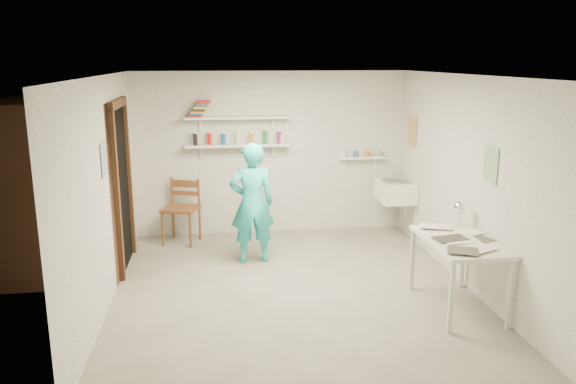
{
  "coord_description": "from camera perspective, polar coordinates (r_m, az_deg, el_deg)",
  "views": [
    {
      "loc": [
        -0.86,
        -5.92,
        2.57
      ],
      "look_at": [
        0.0,
        0.4,
        1.05
      ],
      "focal_mm": 35.0,
      "sensor_mm": 36.0,
      "label": 1
    }
  ],
  "objects": [
    {
      "name": "wall_clock",
      "position": [
        7.3,
        -3.71,
        1.26
      ],
      "size": [
        0.28,
        0.05,
        0.28
      ],
      "primitive_type": "cylinder",
      "rotation": [
        1.57,
        0.0,
        0.07
      ],
      "color": "beige",
      "rests_on": "man"
    },
    {
      "name": "shelf_upper",
      "position": [
        8.1,
        -5.19,
        7.54
      ],
      "size": [
        1.5,
        0.22,
        0.03
      ],
      "primitive_type": "cube",
      "color": "white",
      "rests_on": "wall_back"
    },
    {
      "name": "man",
      "position": [
        7.14,
        -3.67,
        -1.15
      ],
      "size": [
        0.59,
        0.41,
        1.56
      ],
      "primitive_type": "imported",
      "rotation": [
        0.0,
        0.0,
        3.21
      ],
      "color": "#26BEC2",
      "rests_on": "ground"
    },
    {
      "name": "wall_front",
      "position": [
        4.01,
        5.14,
        -6.69
      ],
      "size": [
        4.0,
        0.02,
        2.4
      ],
      "primitive_type": "cube",
      "color": "silver",
      "rests_on": "ground"
    },
    {
      "name": "belfast_sink",
      "position": [
        8.27,
        10.87,
        0.09
      ],
      "size": [
        0.48,
        0.6,
        0.3
      ],
      "primitive_type": "cube",
      "color": "white",
      "rests_on": "wall_right"
    },
    {
      "name": "poster_right_b",
      "position": [
        6.17,
        19.88,
        2.61
      ],
      "size": [
        0.01,
        0.3,
        0.38
      ],
      "primitive_type": "cube",
      "color": "#3F724C",
      "rests_on": "wall_right"
    },
    {
      "name": "poster_left",
      "position": [
        6.17,
        -18.2,
        3.2
      ],
      "size": [
        0.01,
        0.28,
        0.36
      ],
      "primitive_type": "cube",
      "color": "#334C7F",
      "rests_on": "wall_left"
    },
    {
      "name": "papers",
      "position": [
        6.05,
        17.11,
        -4.5
      ],
      "size": [
        0.3,
        0.22,
        0.03
      ],
      "color": "silver",
      "rests_on": "work_table"
    },
    {
      "name": "shelf_lower",
      "position": [
        8.15,
        -5.13,
        4.75
      ],
      "size": [
        1.5,
        0.22,
        0.03
      ],
      "primitive_type": "cube",
      "color": "white",
      "rests_on": "wall_back"
    },
    {
      "name": "door_lintel",
      "position": [
        7.08,
        -16.93,
        8.62
      ],
      "size": [
        0.06,
        1.05,
        0.1
      ],
      "primitive_type": "cube",
      "color": "brown",
      "rests_on": "wall_left"
    },
    {
      "name": "wall_right",
      "position": [
        6.72,
        17.72,
        0.99
      ],
      "size": [
        0.02,
        4.5,
        2.4
      ],
      "primitive_type": "cube",
      "color": "silver",
      "rests_on": "ground"
    },
    {
      "name": "poster_right_a",
      "position": [
        8.29,
        12.48,
        6.03
      ],
      "size": [
        0.01,
        0.34,
        0.42
      ],
      "primitive_type": "cube",
      "color": "#995933",
      "rests_on": "wall_right"
    },
    {
      "name": "spray_cans",
      "position": [
        8.14,
        -5.15,
        5.44
      ],
      "size": [
        1.26,
        0.06,
        0.17
      ],
      "color": "black",
      "rests_on": "shelf_lower"
    },
    {
      "name": "ledge_shelf",
      "position": [
        8.51,
        7.44,
        3.49
      ],
      "size": [
        0.7,
        0.14,
        0.03
      ],
      "primitive_type": "cube",
      "color": "white",
      "rests_on": "wall_back"
    },
    {
      "name": "work_table",
      "position": [
        6.18,
        16.86,
        -7.99
      ],
      "size": [
        0.68,
        1.14,
        0.76
      ],
      "primitive_type": "cube",
      "color": "silver",
      "rests_on": "ground"
    },
    {
      "name": "wall_back",
      "position": [
        8.34,
        -1.72,
        3.95
      ],
      "size": [
        4.0,
        0.02,
        2.4
      ],
      "primitive_type": "cube",
      "color": "silver",
      "rests_on": "ground"
    },
    {
      "name": "wall_left",
      "position": [
        6.19,
        -18.25,
        -0.08
      ],
      "size": [
        0.02,
        4.5,
        2.4
      ],
      "primitive_type": "cube",
      "color": "silver",
      "rests_on": "ground"
    },
    {
      "name": "book_stack",
      "position": [
        8.09,
        -9.01,
        8.32
      ],
      "size": [
        0.32,
        0.14,
        0.22
      ],
      "color": "red",
      "rests_on": "shelf_upper"
    },
    {
      "name": "corridor_box",
      "position": [
        7.37,
        -22.01,
        0.51
      ],
      "size": [
        1.4,
        1.5,
        2.1
      ],
      "primitive_type": "cube",
      "color": "brown",
      "rests_on": "ground"
    },
    {
      "name": "doorway_recess",
      "position": [
        7.24,
        -16.53,
        0.31
      ],
      "size": [
        0.02,
        0.9,
        2.0
      ],
      "primitive_type": "cube",
      "color": "black",
      "rests_on": "wall_left"
    },
    {
      "name": "wooden_chair",
      "position": [
        8.09,
        -10.83,
        -1.67
      ],
      "size": [
        0.58,
        0.57,
        1.0
      ],
      "primitive_type": "cube",
      "rotation": [
        0.0,
        0.0,
        -0.32
      ],
      "color": "brown",
      "rests_on": "ground"
    },
    {
      "name": "ledge_pots",
      "position": [
        8.5,
        7.45,
        3.88
      ],
      "size": [
        0.48,
        0.07,
        0.09
      ],
      "color": "silver",
      "rests_on": "ledge_shelf"
    },
    {
      "name": "ceiling",
      "position": [
        5.99,
        0.52,
        11.86
      ],
      "size": [
        4.0,
        4.5,
        0.02
      ],
      "primitive_type": "cube",
      "color": "silver",
      "rests_on": "wall_back"
    },
    {
      "name": "door_jamb_far",
      "position": [
        7.72,
        -15.84,
        1.15
      ],
      "size": [
        0.06,
        0.1,
        2.0
      ],
      "primitive_type": "cube",
      "color": "brown",
      "rests_on": "ground"
    },
    {
      "name": "floor",
      "position": [
        6.52,
        0.48,
        -9.92
      ],
      "size": [
        4.0,
        4.5,
        0.02
      ],
      "primitive_type": "cube",
      "color": "slate",
      "rests_on": "ground"
    },
    {
      "name": "door_jamb_near",
      "position": [
        6.76,
        -16.98,
        -0.64
      ],
      "size": [
        0.06,
        0.1,
        2.0
      ],
      "primitive_type": "cube",
      "color": "brown",
      "rests_on": "ground"
    },
    {
      "name": "desk_lamp",
      "position": [
        6.47,
        17.08,
        -1.47
      ],
      "size": [
        0.14,
        0.14,
        0.14
      ],
      "primitive_type": "sphere",
      "color": "white",
      "rests_on": "work_table"
    }
  ]
}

